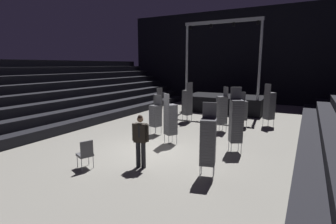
# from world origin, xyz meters

# --- Properties ---
(ground_plane) EXTENTS (22.00, 30.00, 0.10)m
(ground_plane) POSITION_xyz_m (0.00, 0.00, -0.05)
(ground_plane) COLOR gray
(arena_end_wall) EXTENTS (22.00, 0.30, 8.00)m
(arena_end_wall) POSITION_xyz_m (0.00, 15.00, 4.00)
(arena_end_wall) COLOR black
(arena_end_wall) RESTS_ON ground_plane
(bleacher_bank_left) EXTENTS (6.00, 24.00, 3.60)m
(bleacher_bank_left) POSITION_xyz_m (-8.00, 1.00, 1.80)
(bleacher_bank_left) COLOR black
(bleacher_bank_left) RESTS_ON ground_plane
(stage_riser) EXTENTS (5.39, 3.11, 6.10)m
(stage_riser) POSITION_xyz_m (0.00, 9.74, 0.66)
(stage_riser) COLOR black
(stage_riser) RESTS_ON ground_plane
(man_with_tie) EXTENTS (0.57, 0.30, 1.74)m
(man_with_tie) POSITION_xyz_m (0.59, -1.74, 0.99)
(man_with_tie) COLOR black
(man_with_tie) RESTS_ON ground_plane
(chair_stack_front_left) EXTENTS (0.54, 0.54, 1.88)m
(chair_stack_front_left) POSITION_xyz_m (-1.08, 1.96, 0.94)
(chair_stack_front_left) COLOR #B2B5BA
(chair_stack_front_left) RESTS_ON ground_plane
(chair_stack_front_right) EXTENTS (0.53, 0.53, 2.22)m
(chair_stack_front_right) POSITION_xyz_m (2.74, -1.40, 1.11)
(chair_stack_front_right) COLOR #B2B5BA
(chair_stack_front_right) RESTS_ON ground_plane
(chair_stack_mid_left) EXTENTS (0.62, 0.62, 2.31)m
(chair_stack_mid_left) POSITION_xyz_m (3.43, 6.27, 1.15)
(chair_stack_mid_left) COLOR #B2B5BA
(chair_stack_mid_left) RESTS_ON ground_plane
(chair_stack_mid_right) EXTENTS (0.61, 0.61, 2.14)m
(chair_stack_mid_right) POSITION_xyz_m (0.22, 1.01, 1.07)
(chair_stack_mid_right) COLOR #B2B5BA
(chair_stack_mid_right) RESTS_ON ground_plane
(chair_stack_mid_centre) EXTENTS (0.62, 0.62, 2.22)m
(chair_stack_mid_centre) POSITION_xyz_m (1.49, 4.07, 1.11)
(chair_stack_mid_centre) COLOR #B2B5BA
(chair_stack_mid_centre) RESTS_ON ground_plane
(chair_stack_rear_left) EXTENTS (0.59, 0.59, 2.31)m
(chair_stack_rear_left) POSITION_xyz_m (-0.94, 5.30, 1.15)
(chair_stack_rear_left) COLOR #B2B5BA
(chair_stack_rear_left) RESTS_ON ground_plane
(chair_stack_rear_right) EXTENTS (0.60, 0.60, 2.48)m
(chair_stack_rear_right) POSITION_xyz_m (2.89, 1.23, 1.24)
(chair_stack_rear_right) COLOR #B2B5BA
(chair_stack_rear_right) RESTS_ON ground_plane
(chair_stack_rear_centre) EXTENTS (0.60, 0.60, 1.88)m
(chair_stack_rear_centre) POSITION_xyz_m (2.20, 5.39, 0.94)
(chair_stack_rear_centre) COLOR #B2B5BA
(chair_stack_rear_centre) RESTS_ON ground_plane
(chair_stack_aisle_left) EXTENTS (0.58, 0.58, 1.79)m
(chair_stack_aisle_left) POSITION_xyz_m (-3.57, 6.39, 0.90)
(chair_stack_aisle_left) COLOR #B2B5BA
(chair_stack_aisle_left) RESTS_ON ground_plane
(loose_chair_near_man) EXTENTS (0.58, 0.58, 0.95)m
(loose_chair_near_man) POSITION_xyz_m (-0.91, -2.65, 0.53)
(loose_chair_near_man) COLOR #B2B5BA
(loose_chair_near_man) RESTS_ON ground_plane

